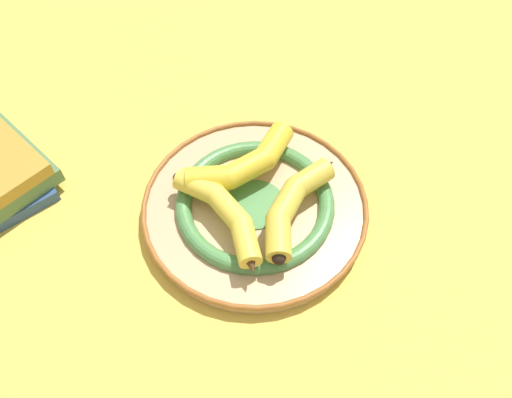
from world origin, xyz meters
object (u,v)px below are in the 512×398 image
banana_a (225,213)px  banana_b (242,165)px  decorative_bowl (256,208)px  banana_c (293,204)px

banana_a → banana_b: (0.06, 0.07, 0.00)m
banana_a → banana_b: 0.09m
decorative_bowl → banana_c: (0.04, -0.04, 0.04)m
banana_a → banana_c: banana_c is taller
decorative_bowl → banana_b: size_ratio=1.66×
decorative_bowl → banana_c: size_ratio=2.07×
decorative_bowl → banana_a: size_ratio=1.71×
banana_b → banana_c: banana_b is taller
decorative_bowl → banana_c: 0.07m
banana_a → banana_c: (0.10, -0.03, 0.00)m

